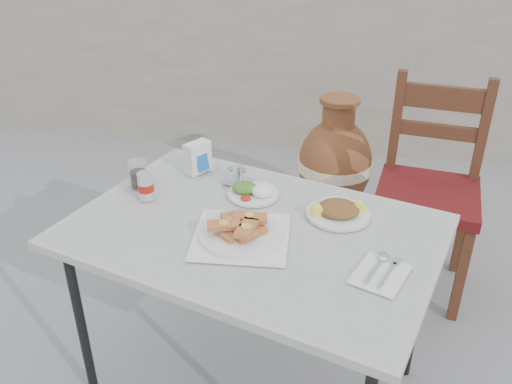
% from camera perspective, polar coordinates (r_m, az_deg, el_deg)
% --- Properties ---
extents(cafe_table, '(1.41, 1.15, 0.75)m').
position_cam_1_polar(cafe_table, '(1.87, -0.38, -5.02)').
color(cafe_table, black).
rests_on(cafe_table, ground).
extents(pide_plate, '(0.34, 0.34, 0.06)m').
position_cam_1_polar(pide_plate, '(1.77, -1.60, -3.96)').
color(pide_plate, silver).
rests_on(pide_plate, cafe_table).
extents(salad_rice_plate, '(0.19, 0.19, 0.05)m').
position_cam_1_polar(salad_rice_plate, '(2.02, -0.36, 0.09)').
color(salad_rice_plate, silver).
rests_on(salad_rice_plate, cafe_table).
extents(salad_chopped_plate, '(0.23, 0.23, 0.05)m').
position_cam_1_polar(salad_chopped_plate, '(1.92, 8.65, -1.95)').
color(salad_chopped_plate, silver).
rests_on(salad_chopped_plate, cafe_table).
extents(soda_can, '(0.06, 0.06, 0.11)m').
position_cam_1_polar(soda_can, '(2.02, -11.52, 0.63)').
color(soda_can, silver).
rests_on(soda_can, cafe_table).
extents(cola_glass, '(0.07, 0.07, 0.10)m').
position_cam_1_polar(cola_glass, '(2.12, -12.23, 1.73)').
color(cola_glass, white).
rests_on(cola_glass, cafe_table).
extents(napkin_holder, '(0.10, 0.12, 0.13)m').
position_cam_1_polar(napkin_holder, '(2.19, -6.15, 3.65)').
color(napkin_holder, silver).
rests_on(napkin_holder, cafe_table).
extents(condiment_caddy, '(0.12, 0.11, 0.07)m').
position_cam_1_polar(condiment_caddy, '(2.10, -1.91, 1.53)').
color(condiment_caddy, silver).
rests_on(condiment_caddy, cafe_table).
extents(cutlery_napkin, '(0.20, 0.22, 0.01)m').
position_cam_1_polar(cutlery_napkin, '(1.67, 13.05, -8.10)').
color(cutlery_napkin, silver).
rests_on(cutlery_napkin, cafe_table).
extents(chair, '(0.52, 0.52, 1.03)m').
position_cam_1_polar(chair, '(2.65, 17.72, 0.45)').
color(chair, '#3B1B10').
rests_on(chair, ground).
extents(terracotta_urn, '(0.44, 0.44, 0.76)m').
position_cam_1_polar(terracotta_urn, '(3.19, 8.30, 2.86)').
color(terracotta_urn, brown).
rests_on(terracotta_urn, ground).
extents(back_wall, '(6.00, 0.25, 1.20)m').
position_cam_1_polar(back_wall, '(4.13, 8.23, 12.61)').
color(back_wall, gray).
rests_on(back_wall, ground).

